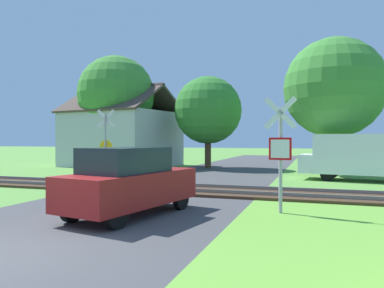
{
  "coord_description": "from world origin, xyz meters",
  "views": [
    {
      "loc": [
        5.32,
        -5.04,
        1.99
      ],
      "look_at": [
        0.5,
        9.44,
        1.8
      ],
      "focal_mm": 35.0,
      "sensor_mm": 36.0,
      "label": 1
    }
  ],
  "objects_px": {
    "house": "(122,137)",
    "tree_center": "(208,110)",
    "tree_right": "(334,88)",
    "parked_car": "(129,181)",
    "stop_sign_near": "(280,149)",
    "tree_left": "(116,94)",
    "crossing_sign_far": "(106,142)",
    "mail_truck": "(357,155)"
  },
  "relations": [
    {
      "from": "tree_right",
      "to": "mail_truck",
      "type": "distance_m",
      "value": 4.52
    },
    {
      "from": "crossing_sign_far",
      "to": "parked_car",
      "type": "bearing_deg",
      "value": -64.52
    },
    {
      "from": "stop_sign_near",
      "to": "parked_car",
      "type": "bearing_deg",
      "value": 27.74
    },
    {
      "from": "house",
      "to": "stop_sign_near",
      "type": "bearing_deg",
      "value": -39.2
    },
    {
      "from": "stop_sign_near",
      "to": "tree_right",
      "type": "xyz_separation_m",
      "value": [
        1.84,
        11.77,
        3.08
      ]
    },
    {
      "from": "tree_center",
      "to": "parked_car",
      "type": "xyz_separation_m",
      "value": [
        2.5,
        -16.16,
        -3.11
      ]
    },
    {
      "from": "parked_car",
      "to": "tree_center",
      "type": "bearing_deg",
      "value": 110.32
    },
    {
      "from": "mail_truck",
      "to": "parked_car",
      "type": "distance_m",
      "value": 12.56
    },
    {
      "from": "house",
      "to": "tree_center",
      "type": "relative_size",
      "value": 1.32
    },
    {
      "from": "crossing_sign_far",
      "to": "house",
      "type": "xyz_separation_m",
      "value": [
        -4.24,
        9.26,
        0.27
      ]
    },
    {
      "from": "crossing_sign_far",
      "to": "stop_sign_near",
      "type": "bearing_deg",
      "value": -41.8
    },
    {
      "from": "crossing_sign_far",
      "to": "mail_truck",
      "type": "relative_size",
      "value": 0.67
    },
    {
      "from": "crossing_sign_far",
      "to": "parked_car",
      "type": "relative_size",
      "value": 0.81
    },
    {
      "from": "tree_center",
      "to": "mail_truck",
      "type": "xyz_separation_m",
      "value": [
        8.98,
        -5.41,
        -2.76
      ]
    },
    {
      "from": "tree_left",
      "to": "mail_truck",
      "type": "relative_size",
      "value": 1.57
    },
    {
      "from": "tree_center",
      "to": "mail_truck",
      "type": "bearing_deg",
      "value": -31.04
    },
    {
      "from": "tree_left",
      "to": "tree_right",
      "type": "xyz_separation_m",
      "value": [
        14.7,
        -1.93,
        -0.42
      ]
    },
    {
      "from": "tree_right",
      "to": "parked_car",
      "type": "relative_size",
      "value": 1.78
    },
    {
      "from": "stop_sign_near",
      "to": "tree_left",
      "type": "bearing_deg",
      "value": -42.01
    },
    {
      "from": "tree_center",
      "to": "parked_car",
      "type": "relative_size",
      "value": 1.49
    },
    {
      "from": "house",
      "to": "mail_truck",
      "type": "distance_m",
      "value": 16.59
    },
    {
      "from": "tree_left",
      "to": "crossing_sign_far",
      "type": "bearing_deg",
      "value": -63.17
    },
    {
      "from": "parked_car",
      "to": "house",
      "type": "bearing_deg",
      "value": 131.09
    },
    {
      "from": "parked_car",
      "to": "mail_truck",
      "type": "bearing_deg",
      "value": 70.42
    },
    {
      "from": "mail_truck",
      "to": "tree_left",
      "type": "bearing_deg",
      "value": 82.47
    },
    {
      "from": "stop_sign_near",
      "to": "tree_right",
      "type": "bearing_deg",
      "value": -94.07
    },
    {
      "from": "stop_sign_near",
      "to": "tree_left",
      "type": "relative_size",
      "value": 0.39
    },
    {
      "from": "tree_left",
      "to": "tree_right",
      "type": "relative_size",
      "value": 1.06
    },
    {
      "from": "tree_right",
      "to": "crossing_sign_far",
      "type": "bearing_deg",
      "value": -148.43
    },
    {
      "from": "tree_left",
      "to": "tree_center",
      "type": "xyz_separation_m",
      "value": [
        6.66,
        0.89,
        -1.25
      ]
    },
    {
      "from": "mail_truck",
      "to": "tree_right",
      "type": "bearing_deg",
      "value": 28.71
    },
    {
      "from": "tree_left",
      "to": "parked_car",
      "type": "xyz_separation_m",
      "value": [
        9.15,
        -15.26,
        -4.35
      ]
    },
    {
      "from": "crossing_sign_far",
      "to": "house",
      "type": "relative_size",
      "value": 0.41
    },
    {
      "from": "tree_right",
      "to": "parked_car",
      "type": "bearing_deg",
      "value": -112.56
    },
    {
      "from": "house",
      "to": "mail_truck",
      "type": "xyz_separation_m",
      "value": [
        15.66,
        -5.42,
        -0.92
      ]
    },
    {
      "from": "parked_car",
      "to": "stop_sign_near",
      "type": "bearing_deg",
      "value": 34.45
    },
    {
      "from": "tree_center",
      "to": "parked_car",
      "type": "bearing_deg",
      "value": -81.22
    },
    {
      "from": "crossing_sign_far",
      "to": "mail_truck",
      "type": "height_order",
      "value": "crossing_sign_far"
    },
    {
      "from": "crossing_sign_far",
      "to": "tree_center",
      "type": "distance_m",
      "value": 9.8
    },
    {
      "from": "tree_right",
      "to": "mail_truck",
      "type": "bearing_deg",
      "value": -69.86
    },
    {
      "from": "tree_center",
      "to": "parked_car",
      "type": "height_order",
      "value": "tree_center"
    },
    {
      "from": "house",
      "to": "tree_right",
      "type": "height_order",
      "value": "tree_right"
    }
  ]
}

